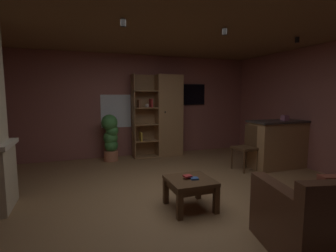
% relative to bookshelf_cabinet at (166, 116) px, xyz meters
% --- Properties ---
extents(floor, '(6.40, 6.04, 0.02)m').
position_rel_bookshelf_cabinet_xyz_m(floor, '(-0.78, -2.78, -1.02)').
color(floor, olive).
rests_on(floor, ground).
extents(wall_back, '(6.52, 0.06, 2.53)m').
position_rel_bookshelf_cabinet_xyz_m(wall_back, '(-0.78, 0.27, 0.25)').
color(wall_back, '#8E544C').
rests_on(wall_back, ground).
extents(ceiling, '(6.40, 6.04, 0.02)m').
position_rel_bookshelf_cabinet_xyz_m(ceiling, '(-0.78, -2.78, 1.53)').
color(ceiling, brown).
extents(window_pane_back, '(0.73, 0.01, 0.81)m').
position_rel_bookshelf_cabinet_xyz_m(window_pane_back, '(-1.21, 0.24, 0.13)').
color(window_pane_back, white).
extents(bookshelf_cabinet, '(1.25, 0.41, 2.04)m').
position_rel_bookshelf_cabinet_xyz_m(bookshelf_cabinet, '(0.00, 0.00, 0.00)').
color(bookshelf_cabinet, '#997047').
rests_on(bookshelf_cabinet, ground).
extents(kitchen_bar_counter, '(1.44, 0.60, 1.01)m').
position_rel_bookshelf_cabinet_xyz_m(kitchen_bar_counter, '(1.97, -1.89, -0.51)').
color(kitchen_bar_counter, '#997047').
rests_on(kitchen_bar_counter, ground).
extents(tissue_box, '(0.12, 0.12, 0.11)m').
position_rel_bookshelf_cabinet_xyz_m(tissue_box, '(1.99, -1.92, 0.05)').
color(tissue_box, '#995972').
rests_on(tissue_box, kitchen_bar_counter).
extents(coffee_table, '(0.59, 0.60, 0.41)m').
position_rel_bookshelf_cabinet_xyz_m(coffee_table, '(-0.72, -3.09, -0.69)').
color(coffee_table, '#4C331E').
rests_on(coffee_table, ground).
extents(table_book_0, '(0.12, 0.11, 0.02)m').
position_rel_bookshelf_cabinet_xyz_m(table_book_0, '(-0.68, -3.12, -0.59)').
color(table_book_0, '#2D4C8C').
rests_on(table_book_0, coffee_table).
extents(table_book_1, '(0.12, 0.10, 0.02)m').
position_rel_bookshelf_cabinet_xyz_m(table_book_1, '(-0.75, -3.06, -0.57)').
color(table_book_1, '#B22D2D').
rests_on(table_book_1, coffee_table).
extents(dining_chair, '(0.47, 0.47, 0.92)m').
position_rel_bookshelf_cabinet_xyz_m(dining_chair, '(1.17, -1.81, -0.48)').
color(dining_chair, '#4C331E').
rests_on(dining_chair, ground).
extents(potted_floor_plant, '(0.39, 0.41, 1.09)m').
position_rel_bookshelf_cabinet_xyz_m(potted_floor_plant, '(-1.40, -0.12, -0.43)').
color(potted_floor_plant, '#B77051').
rests_on(potted_floor_plant, ground).
extents(wall_mounted_tv, '(0.98, 0.06, 0.55)m').
position_rel_bookshelf_cabinet_xyz_m(wall_mounted_tv, '(0.71, 0.21, 0.54)').
color(wall_mounted_tv, black).
extents(track_light_spot_1, '(0.07, 0.07, 0.09)m').
position_rel_bookshelf_cabinet_xyz_m(track_light_spot_1, '(-1.51, -2.68, 1.45)').
color(track_light_spot_1, black).
extents(track_light_spot_2, '(0.07, 0.07, 0.09)m').
position_rel_bookshelf_cabinet_xyz_m(track_light_spot_2, '(-0.02, -2.72, 1.45)').
color(track_light_spot_2, black).
extents(track_light_spot_3, '(0.07, 0.07, 0.09)m').
position_rel_bookshelf_cabinet_xyz_m(track_light_spot_3, '(1.44, -2.65, 1.45)').
color(track_light_spot_3, black).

